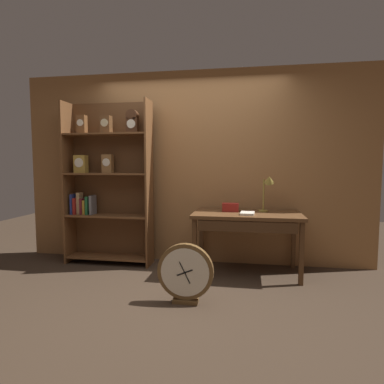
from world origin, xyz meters
name	(u,v)px	position (x,y,z in m)	size (l,w,h in m)	color
ground_plane	(170,300)	(0.00, 0.00, 0.00)	(10.00, 10.00, 0.00)	#3D2D21
back_wood_panel	(192,168)	(0.00, 1.35, 1.30)	(4.80, 0.05, 2.60)	#9E6B3D
bookshelf	(107,181)	(-1.12, 1.08, 1.12)	(1.17, 0.32, 2.18)	brown
workbench	(247,220)	(0.75, 0.91, 0.67)	(1.30, 0.70, 0.76)	brown
desk_lamp	(268,186)	(0.99, 1.02, 1.08)	(0.18, 0.19, 0.48)	olive
toolbox_small	(231,207)	(0.55, 0.99, 0.81)	(0.20, 0.09, 0.11)	maroon
open_repair_manual	(247,213)	(0.75, 0.81, 0.77)	(0.16, 0.22, 0.03)	silver
round_clock_large	(185,273)	(0.16, -0.04, 0.30)	(0.55, 0.11, 0.59)	brown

